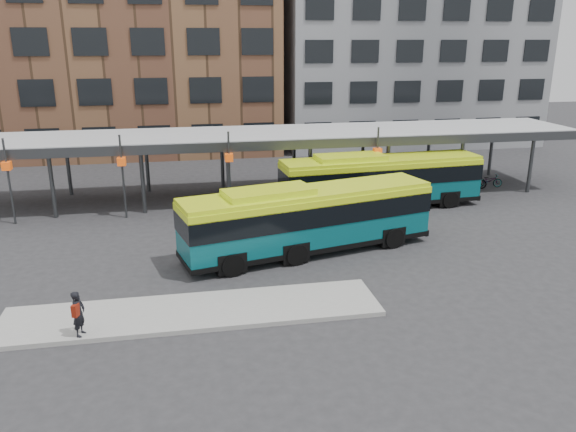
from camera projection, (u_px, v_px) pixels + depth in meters
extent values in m
plane|color=#28282B|center=(318.00, 272.00, 24.85)|extent=(120.00, 120.00, 0.00)
cube|color=gray|center=(194.00, 312.00, 21.04)|extent=(14.00, 3.00, 0.18)
cube|color=#999B9E|center=(271.00, 135.00, 35.81)|extent=(40.00, 6.00, 0.35)
cube|color=#383A3D|center=(279.00, 145.00, 33.04)|extent=(40.00, 0.15, 0.55)
cylinder|color=#383A3D|center=(52.00, 186.00, 31.80)|extent=(0.24, 0.24, 3.80)
cylinder|color=#383A3D|center=(68.00, 167.00, 36.48)|extent=(0.24, 0.24, 3.80)
cylinder|color=#383A3D|center=(143.00, 182.00, 32.69)|extent=(0.24, 0.24, 3.80)
cylinder|color=#383A3D|center=(147.00, 164.00, 37.37)|extent=(0.24, 0.24, 3.80)
cylinder|color=#383A3D|center=(229.00, 178.00, 33.57)|extent=(0.24, 0.24, 3.80)
cylinder|color=#383A3D|center=(222.00, 161.00, 38.25)|extent=(0.24, 0.24, 3.80)
cylinder|color=#383A3D|center=(310.00, 174.00, 34.46)|extent=(0.24, 0.24, 3.80)
cylinder|color=#383A3D|center=(294.00, 158.00, 39.14)|extent=(0.24, 0.24, 3.80)
cylinder|color=#383A3D|center=(387.00, 171.00, 35.34)|extent=(0.24, 0.24, 3.80)
cylinder|color=#383A3D|center=(363.00, 155.00, 40.02)|extent=(0.24, 0.24, 3.80)
cylinder|color=#383A3D|center=(461.00, 167.00, 36.23)|extent=(0.24, 0.24, 3.80)
cylinder|color=#383A3D|center=(428.00, 153.00, 40.91)|extent=(0.24, 0.24, 3.80)
cylinder|color=#383A3D|center=(531.00, 164.00, 37.11)|extent=(0.24, 0.24, 3.80)
cylinder|color=#383A3D|center=(491.00, 150.00, 41.79)|extent=(0.24, 0.24, 3.80)
cylinder|color=#383A3D|center=(9.00, 182.00, 30.55)|extent=(0.12, 0.12, 4.80)
cube|color=#ED4F0D|center=(7.00, 166.00, 30.28)|extent=(0.45, 0.45, 0.45)
cylinder|color=#383A3D|center=(123.00, 177.00, 31.61)|extent=(0.12, 0.12, 4.80)
cube|color=#ED4F0D|center=(122.00, 161.00, 31.34)|extent=(0.45, 0.45, 0.45)
cylinder|color=#383A3D|center=(229.00, 173.00, 32.67)|extent=(0.12, 0.12, 4.80)
cube|color=#ED4F0D|center=(229.00, 157.00, 32.40)|extent=(0.45, 0.45, 0.45)
cylinder|color=#383A3D|center=(377.00, 166.00, 34.27)|extent=(0.12, 0.12, 4.80)
cube|color=#ED4F0D|center=(377.00, 152.00, 33.99)|extent=(0.45, 0.45, 0.45)
cube|color=brown|center=(125.00, 25.00, 49.70)|extent=(26.00, 14.00, 22.00)
cube|color=slate|center=(402.00, 37.00, 54.61)|extent=(24.00, 14.00, 20.00)
cube|color=#074E56|center=(308.00, 220.00, 26.68)|extent=(12.47, 5.37, 2.54)
cube|color=black|center=(309.00, 210.00, 26.52)|extent=(12.53, 5.44, 0.97)
cube|color=#C3DE16|center=(309.00, 192.00, 26.26)|extent=(12.44, 5.27, 0.20)
cube|color=#C3DE16|center=(269.00, 193.00, 25.40)|extent=(4.39, 2.74, 0.36)
cube|color=black|center=(308.00, 243.00, 27.03)|extent=(12.54, 5.44, 0.24)
cylinder|color=black|center=(394.00, 238.00, 27.54)|extent=(1.06, 0.54, 1.02)
cylinder|color=black|center=(367.00, 224.00, 29.70)|extent=(1.06, 0.54, 1.02)
cylinder|color=black|center=(296.00, 255.00, 25.46)|extent=(1.06, 0.54, 1.02)
cylinder|color=black|center=(275.00, 238.00, 27.61)|extent=(1.06, 0.54, 1.02)
cylinder|color=black|center=(232.00, 265.00, 24.26)|extent=(1.06, 0.54, 1.02)
cylinder|color=black|center=(215.00, 247.00, 26.41)|extent=(1.06, 0.54, 1.02)
cube|color=#074E56|center=(381.00, 182.00, 33.84)|extent=(12.30, 3.46, 2.53)
cube|color=black|center=(381.00, 173.00, 33.69)|extent=(12.35, 3.53, 0.96)
cube|color=#C3DE16|center=(382.00, 159.00, 33.43)|extent=(12.29, 3.36, 0.20)
cube|color=#C3DE16|center=(350.00, 158.00, 32.86)|extent=(4.17, 2.13, 0.35)
cube|color=black|center=(380.00, 200.00, 34.19)|extent=(12.36, 3.53, 0.24)
cylinder|color=black|center=(450.00, 200.00, 34.05)|extent=(1.03, 0.38, 1.01)
cylinder|color=black|center=(430.00, 190.00, 36.32)|extent=(1.03, 0.38, 1.01)
cylinder|color=black|center=(369.00, 206.00, 32.74)|extent=(1.03, 0.38, 1.01)
cylinder|color=black|center=(354.00, 195.00, 35.01)|extent=(1.03, 0.38, 1.01)
cylinder|color=black|center=(320.00, 210.00, 31.99)|extent=(1.03, 0.38, 1.01)
cylinder|color=black|center=(307.00, 199.00, 34.26)|extent=(1.03, 0.38, 1.01)
imported|color=black|center=(79.00, 314.00, 18.99)|extent=(0.54, 0.68, 1.62)
cube|color=maroon|center=(76.00, 310.00, 18.75)|extent=(0.25, 0.34, 0.43)
imported|color=slate|center=(435.00, 186.00, 37.55)|extent=(1.79, 0.84, 0.91)
imported|color=slate|center=(439.00, 182.00, 38.09)|extent=(1.80, 0.96, 1.04)
imported|color=slate|center=(454.00, 184.00, 38.02)|extent=(1.67, 0.70, 0.85)
imported|color=slate|center=(459.00, 183.00, 38.20)|extent=(1.64, 0.80, 0.95)
imported|color=slate|center=(463.00, 183.00, 38.38)|extent=(1.70, 1.02, 0.84)
imported|color=slate|center=(475.00, 182.00, 38.38)|extent=(1.64, 0.75, 0.95)
imported|color=slate|center=(489.00, 180.00, 38.90)|extent=(1.83, 1.06, 0.91)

